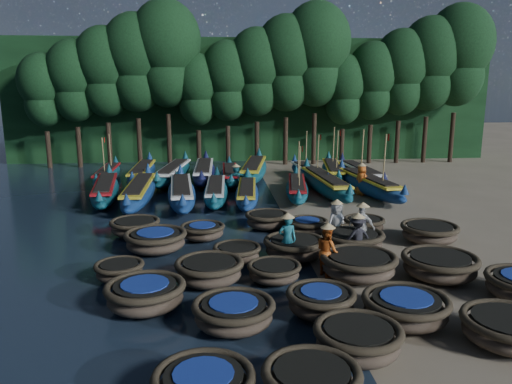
{
  "coord_description": "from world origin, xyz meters",
  "views": [
    {
      "loc": [
        -3.49,
        -19.41,
        6.41
      ],
      "look_at": [
        -1.41,
        3.86,
        1.3
      ],
      "focal_mm": 35.0,
      "sensor_mm": 36.0,
      "label": 1
    }
  ],
  "objects": [
    {
      "name": "ground",
      "position": [
        0.0,
        0.0,
        0.0
      ],
      "size": [
        120.0,
        120.0,
        0.0
      ],
      "primitive_type": "plane",
      "color": "#7E715C",
      "rests_on": "ground"
    },
    {
      "name": "foliage_wall",
      "position": [
        0.0,
        23.5,
        5.0
      ],
      "size": [
        40.0,
        3.0,
        10.0
      ],
      "primitive_type": "cube",
      "color": "black",
      "rests_on": "ground"
    },
    {
      "name": "coracle_2",
      "position": [
        -1.56,
        -10.5,
        0.46
      ],
      "size": [
        2.08,
        2.08,
        0.81
      ],
      "rotation": [
        0.0,
        0.0,
        0.09
      ],
      "color": "brown",
      "rests_on": "ground"
    },
    {
      "name": "coracle_3",
      "position": [
        -0.12,
        -8.86,
        0.46
      ],
      "size": [
        2.18,
        2.18,
        0.8
      ],
      "rotation": [
        0.0,
        0.0,
        -0.1
      ],
      "color": "brown",
      "rests_on": "ground"
    },
    {
      "name": "coracle_4",
      "position": [
        3.78,
        -8.65,
        0.44
      ],
      "size": [
        2.69,
        2.69,
        0.77
      ],
      "rotation": [
        0.0,
        0.0,
        -0.25
      ],
      "color": "brown",
      "rests_on": "ground"
    },
    {
      "name": "coracle_5",
      "position": [
        -5.47,
        -5.82,
        0.48
      ],
      "size": [
        2.35,
        2.35,
        0.83
      ],
      "rotation": [
        0.0,
        0.0,
        0.03
      ],
      "color": "brown",
      "rests_on": "ground"
    },
    {
      "name": "coracle_6",
      "position": [
        -2.99,
        -7.15,
        0.44
      ],
      "size": [
        2.54,
        2.54,
        0.76
      ],
      "rotation": [
        0.0,
        0.0,
        -0.25
      ],
      "color": "brown",
      "rests_on": "ground"
    },
    {
      "name": "coracle_7",
      "position": [
        -0.53,
        -6.66,
        0.45
      ],
      "size": [
        2.25,
        2.25,
        0.77
      ],
      "rotation": [
        0.0,
        0.0,
        -0.28
      ],
      "color": "brown",
      "rests_on": "ground"
    },
    {
      "name": "coracle_8",
      "position": [
        1.68,
        -7.29,
        0.45
      ],
      "size": [
        2.85,
        2.85,
        0.78
      ],
      "rotation": [
        0.0,
        0.0,
        0.33
      ],
      "color": "brown",
      "rests_on": "ground"
    },
    {
      "name": "coracle_10",
      "position": [
        -6.6,
        -3.58,
        0.37
      ],
      "size": [
        1.95,
        1.95,
        0.65
      ],
      "rotation": [
        0.0,
        0.0,
        0.38
      ],
      "color": "brown",
      "rests_on": "ground"
    },
    {
      "name": "coracle_11",
      "position": [
        -3.64,
        -4.09,
        0.47
      ],
      "size": [
        2.38,
        2.38,
        0.82
      ],
      "rotation": [
        0.0,
        0.0,
        -0.15
      ],
      "color": "brown",
      "rests_on": "ground"
    },
    {
      "name": "coracle_12",
      "position": [
        -1.52,
        -4.09,
        0.36
      ],
      "size": [
        2.18,
        2.18,
        0.63
      ],
      "rotation": [
        0.0,
        0.0,
        0.41
      ],
      "color": "brown",
      "rests_on": "ground"
    },
    {
      "name": "coracle_13",
      "position": [
        1.33,
        -4.03,
        0.48
      ],
      "size": [
        2.92,
        2.92,
        0.85
      ],
      "rotation": [
        0.0,
        0.0,
        -0.24
      ],
      "color": "brown",
      "rests_on": "ground"
    },
    {
      "name": "coracle_14",
      "position": [
        4.01,
        -4.32,
        0.47
      ],
      "size": [
        3.1,
        3.1,
        0.83
      ],
      "rotation": [
        0.0,
        0.0,
        -0.38
      ],
      "color": "brown",
      "rests_on": "ground"
    },
    {
      "name": "coracle_15",
      "position": [
        -5.72,
        -0.71,
        0.47
      ],
      "size": [
        2.78,
        2.78,
        0.82
      ],
      "rotation": [
        0.0,
        0.0,
        0.27
      ],
      "color": "brown",
      "rests_on": "ground"
    },
    {
      "name": "coracle_16",
      "position": [
        -2.64,
        -2.14,
        0.37
      ],
      "size": [
        1.98,
        1.98,
        0.64
      ],
      "rotation": [
        0.0,
        0.0,
        -0.24
      ],
      "color": "brown",
      "rests_on": "ground"
    },
    {
      "name": "coracle_17",
      "position": [
        -0.52,
        -2.02,
        0.47
      ],
      "size": [
        2.68,
        2.68,
        0.82
      ],
      "rotation": [
        0.0,
        0.0,
        -0.32
      ],
      "color": "brown",
      "rests_on": "ground"
    },
    {
      "name": "coracle_18",
      "position": [
        1.88,
        -1.38,
        0.47
      ],
      "size": [
        2.81,
        2.81,
        0.82
      ],
      "rotation": [
        0.0,
        0.0,
        0.27
      ],
      "color": "brown",
      "rests_on": "ground"
    },
    {
      "name": "coracle_19",
      "position": [
        5.33,
        -0.55,
        0.44
      ],
      "size": [
        2.68,
        2.68,
        0.77
      ],
      "rotation": [
        0.0,
        0.0,
        0.26
      ],
      "color": "brown",
      "rests_on": "ground"
    },
    {
      "name": "coracle_20",
      "position": [
        -6.82,
        1.47,
        0.41
      ],
      "size": [
        2.65,
        2.65,
        0.72
      ],
      "rotation": [
        0.0,
        0.0,
        -0.44
      ],
      "color": "brown",
      "rests_on": "ground"
    },
    {
      "name": "coracle_21",
      "position": [
        -3.94,
        0.68,
        0.38
      ],
      "size": [
        2.28,
        2.28,
        0.65
      ],
      "rotation": [
        0.0,
        0.0,
        0.4
      ],
      "color": "brown",
      "rests_on": "ground"
    },
    {
      "name": "coracle_22",
      "position": [
        -1.08,
        2.03,
        0.43
      ],
      "size": [
        1.98,
        1.98,
        0.75
      ],
      "rotation": [
        0.0,
        0.0,
        -0.03
      ],
      "color": "brown",
      "rests_on": "ground"
    },
    {
      "name": "coracle_23",
      "position": [
        0.51,
        0.85,
        0.42
      ],
      "size": [
        2.21,
        2.21,
        0.72
      ],
      "rotation": [
        0.0,
        0.0,
        -0.41
      ],
      "color": "brown",
      "rests_on": "ground"
    },
    {
      "name": "coracle_24",
      "position": [
        3.08,
        1.06,
        0.38
      ],
      "size": [
        2.0,
        2.0,
        0.67
      ],
      "rotation": [
        0.0,
        0.0,
        -0.22
      ],
      "color": "brown",
      "rests_on": "ground"
    },
    {
      "name": "long_boat_1",
      "position": [
        -9.49,
        8.57,
        0.55
      ],
      "size": [
        2.48,
        8.19,
        1.45
      ],
      "rotation": [
        0.0,
        0.0,
        0.13
      ],
      "color": "#0F4F5A",
      "rests_on": "ground"
    },
    {
      "name": "long_boat_2",
      "position": [
        -7.49,
        7.72,
        0.59
      ],
      "size": [
        1.55,
        8.78,
        1.55
      ],
      "rotation": [
        0.0,
        0.0,
        0.0
      ],
      "color": "navy",
      "rests_on": "ground"
    },
    {
      "name": "long_boat_3",
      "position": [
        -5.18,
        7.43,
        0.58
      ],
      "size": [
        2.09,
        8.57,
        1.51
      ],
      "rotation": [
        0.0,
        0.0,
        0.07
      ],
      "color": "navy",
      "rests_on": "ground"
    },
    {
      "name": "long_boat_4",
      "position": [
        -3.31,
        7.87,
        0.51
      ],
      "size": [
        1.58,
        7.57,
        1.33
      ],
      "rotation": [
        0.0,
        0.0,
        -0.04
      ],
      "color": "#0F4F5A",
      "rests_on": "ground"
    },
    {
      "name": "long_boat_5",
      "position": [
        -1.61,
        7.25,
        0.49
      ],
      "size": [
        1.89,
        7.28,
        1.28
      ],
      "rotation": [
        0.0,
        0.0,
        -0.09
      ],
      "color": "navy",
      "rests_on": "ground"
    },
    {
      "name": "long_boat_6",
      "position": [
        1.36,
        8.34,
        0.49
      ],
      "size": [
        2.3,
        7.2,
        3.09
      ],
      "rotation": [
        0.0,
        0.0,
        -0.15
      ],
      "color": "#0F4F5A",
      "rests_on": "ground"
    },
    {
      "name": "long_boat_7",
      "position": [
        3.16,
        9.02,
        0.6
      ],
      "size": [
        2.19,
        8.93,
        1.58
      ],
      "rotation": [
        0.0,
        0.0,
        0.07
      ],
      "color": "#0F4F5A",
      "rests_on": "ground"
    },
    {
      "name": "long_boat_8",
      "position": [
        5.66,
        8.6,
        0.59
      ],
      "size": [
        2.65,
        8.65,
        3.71
      ],
      "rotation": [
        0.0,
        0.0,
        0.14
      ],
      "color": "navy",
      "rests_on": "ground"
    },
    {
      "name": "long_boat_9",
      "position": [
        -10.42,
        13.82,
        0.49
      ],
      "size": [
        1.39,
        7.27,
        3.09
      ],
      "rotation": [
        0.0,
        0.0,
        0.02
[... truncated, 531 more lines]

